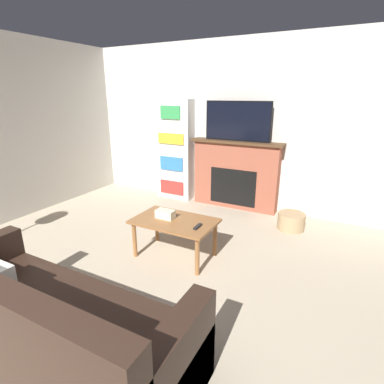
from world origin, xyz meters
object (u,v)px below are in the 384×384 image
object	(u,v)px
tv	(237,121)
storage_basket	(291,221)
fireplace	(235,174)
coffee_table	(175,225)
couch	(47,329)
bookshelf	(175,150)

from	to	relation	value
tv	storage_basket	bearing A→B (deg)	-23.83
fireplace	coffee_table	xyz separation A→B (m)	(-0.05, -1.91, -0.17)
tv	fireplace	bearing A→B (deg)	90.00
fireplace	coffee_table	size ratio (longest dim) A/B	1.61
fireplace	tv	bearing A→B (deg)	-90.00
coffee_table	storage_basket	bearing A→B (deg)	52.80
couch	bookshelf	bearing A→B (deg)	107.05
couch	bookshelf	distance (m)	3.82
couch	storage_basket	world-z (taller)	couch
storage_basket	coffee_table	bearing A→B (deg)	-127.20
couch	coffee_table	world-z (taller)	couch
fireplace	storage_basket	world-z (taller)	fireplace
fireplace	couch	bearing A→B (deg)	-90.82
fireplace	storage_basket	distance (m)	1.23
coffee_table	couch	bearing A→B (deg)	-90.19
couch	coffee_table	bearing A→B (deg)	89.81
fireplace	bookshelf	size ratio (longest dim) A/B	0.86
couch	bookshelf	size ratio (longest dim) A/B	1.19
fireplace	coffee_table	distance (m)	1.92
couch	storage_basket	size ratio (longest dim) A/B	5.55
bookshelf	coffee_table	bearing A→B (deg)	-59.51
tv	storage_basket	xyz separation A→B (m)	(1.04, -0.46, -1.33)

